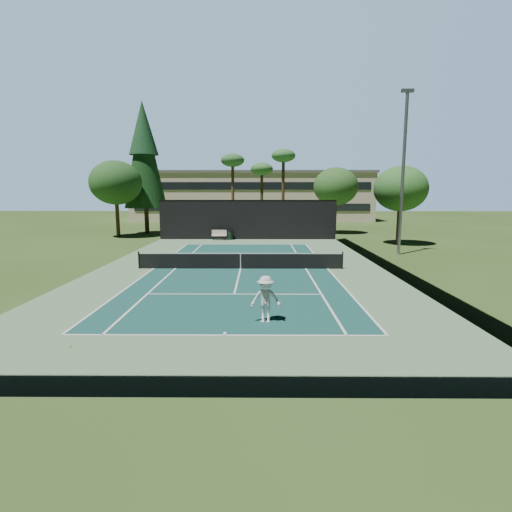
{
  "coord_description": "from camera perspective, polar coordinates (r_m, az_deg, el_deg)",
  "views": [
    {
      "loc": [
        1.17,
        -24.69,
        4.76
      ],
      "look_at": [
        1.0,
        -3.0,
        1.3
      ],
      "focal_mm": 28.0,
      "sensor_mm": 36.0,
      "label": 1
    }
  ],
  "objects": [
    {
      "name": "player",
      "position": [
        14.78,
        1.4,
        -6.18
      ],
      "size": [
        1.14,
        0.67,
        1.75
      ],
      "primitive_type": "imported",
      "rotation": [
        0.0,
        0.0,
        -0.02
      ],
      "color": "silver",
      "rests_on": "ground"
    },
    {
      "name": "campus_building",
      "position": [
        70.68,
        -0.51,
        8.61
      ],
      "size": [
        40.5,
        12.5,
        8.3
      ],
      "color": "beige",
      "rests_on": "ground"
    },
    {
      "name": "court_lines",
      "position": [
        25.16,
        -2.23,
        -1.8
      ],
      "size": [
        11.07,
        23.87,
        0.01
      ],
      "color": "white",
      "rests_on": "ground"
    },
    {
      "name": "trash_bin",
      "position": [
        40.65,
        -3.7,
        3.0
      ],
      "size": [
        0.56,
        0.56,
        0.95
      ],
      "color": "black",
      "rests_on": "ground"
    },
    {
      "name": "tennis_ball_c",
      "position": [
        30.01,
        0.1,
        0.0
      ],
      "size": [
        0.07,
        0.07,
        0.07
      ],
      "primitive_type": "sphere",
      "color": "#C5DD32",
      "rests_on": "ground"
    },
    {
      "name": "palm_c",
      "position": [
        47.92,
        3.94,
        13.64
      ],
      "size": [
        2.8,
        2.8,
        9.77
      ],
      "color": "#48311E",
      "rests_on": "ground"
    },
    {
      "name": "apron_slab",
      "position": [
        25.17,
        -2.23,
        -1.83
      ],
      "size": [
        18.0,
        32.0,
        0.01
      ],
      "primitive_type": "cube",
      "color": "#61865D",
      "rests_on": "ground"
    },
    {
      "name": "decid_tree_b",
      "position": [
        38.87,
        19.98,
        9.0
      ],
      "size": [
        4.8,
        4.8,
        7.14
      ],
      "color": "#49321F",
      "rests_on": "ground"
    },
    {
      "name": "light_pole",
      "position": [
        32.59,
        20.28,
        11.5
      ],
      "size": [
        0.9,
        0.25,
        12.22
      ],
      "color": "gray",
      "rests_on": "ground"
    },
    {
      "name": "palm_b",
      "position": [
        50.75,
        0.83,
        12.0
      ],
      "size": [
        2.8,
        2.8,
        8.42
      ],
      "color": "#3F2E1B",
      "rests_on": "ground"
    },
    {
      "name": "tennis_net",
      "position": [
        25.07,
        -2.23,
        -0.59
      ],
      "size": [
        12.9,
        0.1,
        1.1
      ],
      "color": "black",
      "rests_on": "ground"
    },
    {
      "name": "ground",
      "position": [
        25.17,
        -2.23,
        -1.84
      ],
      "size": [
        160.0,
        160.0,
        0.0
      ],
      "primitive_type": "plane",
      "color": "#314D1C",
      "rests_on": "ground"
    },
    {
      "name": "court_surface",
      "position": [
        25.16,
        -2.23,
        -1.82
      ],
      "size": [
        10.97,
        23.77,
        0.01
      ],
      "primitive_type": "cube",
      "color": "#174B44",
      "rests_on": "ground"
    },
    {
      "name": "tennis_ball_d",
      "position": [
        27.73,
        -10.0,
        -0.9
      ],
      "size": [
        0.06,
        0.06,
        0.06
      ],
      "primitive_type": "sphere",
      "color": "#B6D02F",
      "rests_on": "ground"
    },
    {
      "name": "park_bench",
      "position": [
        40.52,
        -5.29,
        3.06
      ],
      "size": [
        1.5,
        0.45,
        1.02
      ],
      "color": "beige",
      "rests_on": "ground"
    },
    {
      "name": "palm_a",
      "position": [
        48.91,
        -3.36,
        13.07
      ],
      "size": [
        2.8,
        2.8,
        9.32
      ],
      "color": "#4E3721",
      "rests_on": "ground"
    },
    {
      "name": "tennis_ball_a",
      "position": [
        13.96,
        -25.03,
        -11.61
      ],
      "size": [
        0.07,
        0.07,
        0.07
      ],
      "primitive_type": "sphere",
      "color": "#B8CD2E",
      "rests_on": "ground"
    },
    {
      "name": "decid_tree_c",
      "position": [
        45.31,
        -19.41,
        9.83
      ],
      "size": [
        5.44,
        5.44,
        8.09
      ],
      "color": "#4D3821",
      "rests_on": "ground"
    },
    {
      "name": "pine_tree",
      "position": [
        48.74,
        -15.74,
        14.38
      ],
      "size": [
        4.8,
        4.8,
        15.0
      ],
      "color": "#44321D",
      "rests_on": "ground"
    },
    {
      "name": "fence",
      "position": [
        24.93,
        -2.25,
        2.72
      ],
      "size": [
        18.04,
        32.05,
        4.03
      ],
      "color": "black",
      "rests_on": "ground"
    },
    {
      "name": "decid_tree_a",
      "position": [
        47.52,
        11.32,
        9.69
      ],
      "size": [
        5.12,
        5.12,
        7.62
      ],
      "color": "#4C3020",
      "rests_on": "ground"
    },
    {
      "name": "tennis_ball_b",
      "position": [
        27.04,
        -10.91,
        -1.18
      ],
      "size": [
        0.06,
        0.06,
        0.06
      ],
      "primitive_type": "sphere",
      "color": "#CED831",
      "rests_on": "ground"
    }
  ]
}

